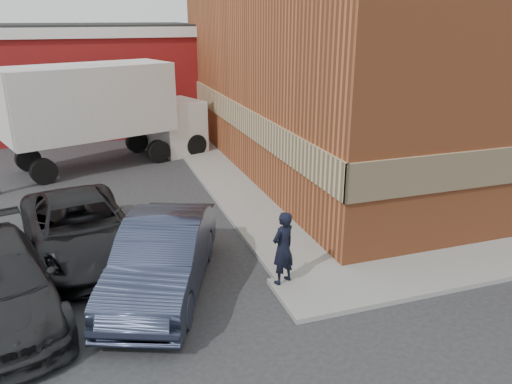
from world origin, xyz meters
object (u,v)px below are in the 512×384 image
object	(u,v)px
sedan	(162,257)
box_truck	(109,107)
man	(283,248)
brick_building	(395,49)
warehouse	(47,78)
suv_a	(80,228)

from	to	relation	value
sedan	box_truck	world-z (taller)	box_truck
man	brick_building	bearing A→B (deg)	-158.04
brick_building	sedan	world-z (taller)	brick_building
man	sedan	world-z (taller)	man
warehouse	man	xyz separation A→B (m)	(5.80, -20.25, -1.81)
man	suv_a	xyz separation A→B (m)	(-4.42, 3.27, -0.22)
man	sedan	size ratio (longest dim) A/B	0.34
brick_building	man	world-z (taller)	brick_building
suv_a	warehouse	bearing A→B (deg)	85.22
warehouse	suv_a	distance (m)	17.15
brick_building	man	xyz separation A→B (m)	(-8.70, -9.25, -3.68)
man	sedan	xyz separation A→B (m)	(-2.66, 0.75, -0.16)
sedan	suv_a	size ratio (longest dim) A/B	0.92
sedan	suv_a	world-z (taller)	sedan
man	box_truck	xyz separation A→B (m)	(-3.02, 12.01, 1.41)
warehouse	sedan	xyz separation A→B (m)	(3.14, -19.50, -1.97)
warehouse	suv_a	xyz separation A→B (m)	(1.38, -16.98, -2.03)
warehouse	box_truck	bearing A→B (deg)	-71.38
brick_building	suv_a	world-z (taller)	brick_building
brick_building	warehouse	world-z (taller)	brick_building
box_truck	brick_building	bearing A→B (deg)	-32.18
brick_building	man	size ratio (longest dim) A/B	10.34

